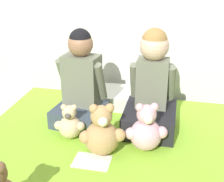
{
  "coord_description": "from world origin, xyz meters",
  "views": [
    {
      "loc": [
        0.39,
        -1.4,
        1.57
      ],
      "look_at": [
        0.0,
        0.39,
        0.77
      ],
      "focal_mm": 50.0,
      "sensor_mm": 36.0,
      "label": 1
    }
  ],
  "objects_px": {
    "child_on_right": "(151,91)",
    "teddy_bear_between_children": "(102,133)",
    "teddy_bear_held_by_right_child": "(146,130)",
    "sign_card": "(92,161)",
    "child_on_left": "(81,85)",
    "teddy_bear_held_by_left_child": "(70,124)",
    "pillow_at_headboard": "(123,98)"
  },
  "relations": [
    {
      "from": "child_on_right",
      "to": "teddy_bear_between_children",
      "type": "distance_m",
      "value": 0.46
    },
    {
      "from": "teddy_bear_held_by_left_child",
      "to": "sign_card",
      "type": "bearing_deg",
      "value": -55.42
    },
    {
      "from": "child_on_left",
      "to": "teddy_bear_held_by_left_child",
      "type": "xyz_separation_m",
      "value": [
        -0.0,
        -0.24,
        -0.17
      ]
    },
    {
      "from": "teddy_bear_held_by_right_child",
      "to": "teddy_bear_between_children",
      "type": "relative_size",
      "value": 0.94
    },
    {
      "from": "teddy_bear_between_children",
      "to": "pillow_at_headboard",
      "type": "height_order",
      "value": "teddy_bear_between_children"
    },
    {
      "from": "teddy_bear_between_children",
      "to": "sign_card",
      "type": "xyz_separation_m",
      "value": [
        -0.04,
        -0.1,
        -0.13
      ]
    },
    {
      "from": "teddy_bear_held_by_right_child",
      "to": "child_on_right",
      "type": "bearing_deg",
      "value": 73.8
    },
    {
      "from": "child_on_left",
      "to": "child_on_right",
      "type": "bearing_deg",
      "value": 7.97
    },
    {
      "from": "teddy_bear_held_by_right_child",
      "to": "pillow_at_headboard",
      "type": "xyz_separation_m",
      "value": [
        -0.25,
        0.58,
        -0.07
      ]
    },
    {
      "from": "child_on_right",
      "to": "teddy_bear_between_children",
      "type": "height_order",
      "value": "child_on_right"
    },
    {
      "from": "teddy_bear_held_by_left_child",
      "to": "teddy_bear_held_by_right_child",
      "type": "height_order",
      "value": "teddy_bear_held_by_right_child"
    },
    {
      "from": "pillow_at_headboard",
      "to": "sign_card",
      "type": "height_order",
      "value": "pillow_at_headboard"
    },
    {
      "from": "child_on_right",
      "to": "teddy_bear_held_by_left_child",
      "type": "height_order",
      "value": "child_on_right"
    },
    {
      "from": "teddy_bear_between_children",
      "to": "pillow_at_headboard",
      "type": "xyz_separation_m",
      "value": [
        -0.0,
        0.68,
        -0.08
      ]
    },
    {
      "from": "child_on_right",
      "to": "teddy_bear_between_children",
      "type": "relative_size",
      "value": 2.1
    },
    {
      "from": "teddy_bear_between_children",
      "to": "teddy_bear_held_by_left_child",
      "type": "bearing_deg",
      "value": 133.76
    },
    {
      "from": "child_on_right",
      "to": "teddy_bear_between_children",
      "type": "xyz_separation_m",
      "value": [
        -0.24,
        -0.37,
        -0.13
      ]
    },
    {
      "from": "teddy_bear_held_by_right_child",
      "to": "sign_card",
      "type": "height_order",
      "value": "teddy_bear_held_by_right_child"
    },
    {
      "from": "teddy_bear_between_children",
      "to": "sign_card",
      "type": "bearing_deg",
      "value": -130.37
    },
    {
      "from": "child_on_right",
      "to": "teddy_bear_held_by_left_child",
      "type": "bearing_deg",
      "value": -153.4
    },
    {
      "from": "pillow_at_headboard",
      "to": "sign_card",
      "type": "xyz_separation_m",
      "value": [
        -0.03,
        -0.77,
        -0.05
      ]
    },
    {
      "from": "child_on_left",
      "to": "child_on_right",
      "type": "xyz_separation_m",
      "value": [
        0.48,
        -0.0,
        -0.0
      ]
    },
    {
      "from": "sign_card",
      "to": "teddy_bear_held_by_left_child",
      "type": "bearing_deg",
      "value": 132.58
    },
    {
      "from": "teddy_bear_held_by_left_child",
      "to": "child_on_right",
      "type": "bearing_deg",
      "value": 18.37
    },
    {
      "from": "child_on_right",
      "to": "teddy_bear_held_by_left_child",
      "type": "distance_m",
      "value": 0.57
    },
    {
      "from": "sign_card",
      "to": "teddy_bear_held_by_right_child",
      "type": "bearing_deg",
      "value": 35.05
    },
    {
      "from": "child_on_left",
      "to": "sign_card",
      "type": "relative_size",
      "value": 3.11
    },
    {
      "from": "child_on_right",
      "to": "sign_card",
      "type": "distance_m",
      "value": 0.6
    },
    {
      "from": "pillow_at_headboard",
      "to": "teddy_bear_held_by_right_child",
      "type": "bearing_deg",
      "value": -66.87
    },
    {
      "from": "teddy_bear_between_children",
      "to": "pillow_at_headboard",
      "type": "distance_m",
      "value": 0.68
    },
    {
      "from": "teddy_bear_between_children",
      "to": "child_on_right",
      "type": "bearing_deg",
      "value": 37.78
    },
    {
      "from": "child_on_right",
      "to": "pillow_at_headboard",
      "type": "distance_m",
      "value": 0.45
    }
  ]
}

